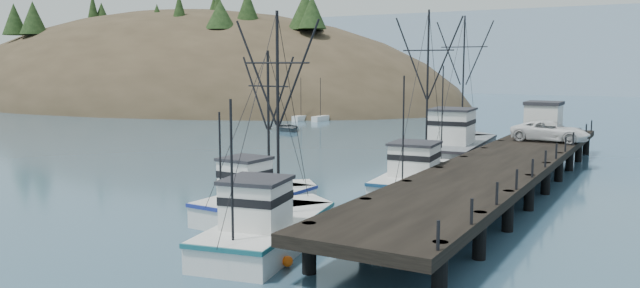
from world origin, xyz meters
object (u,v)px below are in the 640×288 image
at_px(trawler_near, 270,228).
at_px(pier_shed, 543,117).
at_px(trawler_mid, 260,201).
at_px(trawler_far, 421,178).
at_px(pickup_truck, 550,131).
at_px(motorboat, 287,131).
at_px(pier, 504,164).
at_px(work_vessel, 457,148).

xyz_separation_m(trawler_near, pier_shed, (5.26, 35.08, 2.60)).
distance_m(trawler_mid, trawler_far, 11.77).
height_order(trawler_far, pickup_truck, trawler_far).
relative_size(trawler_near, motorboat, 1.93).
height_order(pier, trawler_near, trawler_near).
distance_m(pier, trawler_near, 18.66).
bearing_deg(pier_shed, motorboat, 168.03).
distance_m(pickup_truck, motorboat, 35.15).
bearing_deg(motorboat, pier_shed, -57.29).
distance_m(trawler_near, motorboat, 49.01).
relative_size(pier, trawler_far, 3.72).
relative_size(trawler_far, pier_shed, 3.69).
xyz_separation_m(work_vessel, pickup_truck, (6.89, 1.75, 1.58)).
bearing_deg(pickup_truck, motorboat, 70.85).
bearing_deg(trawler_mid, pier_shed, 73.88).
xyz_separation_m(pier_shed, motorboat, (-31.06, 6.59, -3.42)).
bearing_deg(pier, trawler_mid, -125.84).
bearing_deg(work_vessel, trawler_mid, -98.93).
bearing_deg(trawler_mid, work_vessel, 81.07).
distance_m(trawler_mid, work_vessel, 23.18).
xyz_separation_m(pier_shed, pickup_truck, (1.61, -6.08, -0.61)).
xyz_separation_m(trawler_mid, pier_shed, (8.88, 30.72, 2.60)).
distance_m(work_vessel, motorboat, 29.56).
bearing_deg(pier, pier_shed, 92.38).
distance_m(trawler_far, pickup_truck, 15.17).
relative_size(trawler_near, pier_shed, 3.34).
xyz_separation_m(work_vessel, motorboat, (-25.78, 14.41, -1.23)).
bearing_deg(pier, motorboat, 142.93).
distance_m(pier_shed, motorboat, 31.94).
distance_m(trawler_near, trawler_mid, 5.66).
relative_size(trawler_near, trawler_mid, 1.18).
bearing_deg(trawler_mid, motorboat, 120.73).
relative_size(pier, trawler_mid, 4.84).
bearing_deg(trawler_mid, trawler_near, -50.30).
height_order(trawler_near, work_vessel, work_vessel).
height_order(work_vessel, pier_shed, work_vessel).
xyz_separation_m(pier, work_vessel, (-6.01, 9.60, -0.46)).
xyz_separation_m(pier, trawler_far, (-4.54, -2.68, -0.87)).
bearing_deg(pier_shed, trawler_near, -98.53).
relative_size(pier, trawler_near, 4.11).
height_order(pier, work_vessel, work_vessel).
bearing_deg(work_vessel, trawler_far, -83.20).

